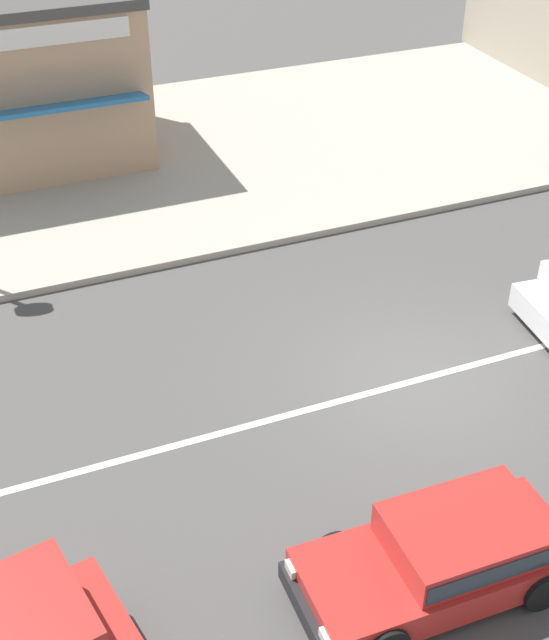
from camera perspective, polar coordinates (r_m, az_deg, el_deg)
name	(u,v)px	position (r m, az deg, el deg)	size (l,w,h in m)	color
ground_plane	(418,380)	(15.61, 9.17, -3.81)	(160.00, 160.00, 0.00)	#4C4947
lane_centre_stripe	(418,380)	(15.61, 9.17, -3.80)	(50.40, 0.14, 0.01)	silver
kerb_strip	(222,150)	(23.52, -3.39, 10.83)	(68.00, 10.00, 0.15)	#ADA393
hatchback_red_1	(447,553)	(12.10, 10.98, -14.45)	(3.76, 1.76, 1.10)	red
shopfront_corner_warung	(11,75)	(23.21, -16.54, 14.81)	(6.01, 5.21, 4.10)	tan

